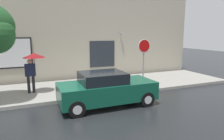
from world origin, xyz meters
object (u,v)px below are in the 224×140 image
at_px(stop_sign, 144,53).
at_px(parked_car, 106,89).
at_px(pedestrian_with_umbrella, 33,61).
at_px(fire_hydrant, 99,82).

bearing_deg(stop_sign, parked_car, -149.00).
relative_size(parked_car, pedestrian_with_umbrella, 2.07).
bearing_deg(fire_hydrant, parked_car, -100.82).
distance_m(parked_car, stop_sign, 3.60).
xyz_separation_m(parked_car, fire_hydrant, (0.42, 2.18, -0.23)).
xyz_separation_m(parked_car, stop_sign, (2.88, 1.73, 1.30)).
height_order(parked_car, fire_hydrant, parked_car).
bearing_deg(stop_sign, fire_hydrant, 169.69).
height_order(fire_hydrant, pedestrian_with_umbrella, pedestrian_with_umbrella).
bearing_deg(pedestrian_with_umbrella, parked_car, -44.01).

